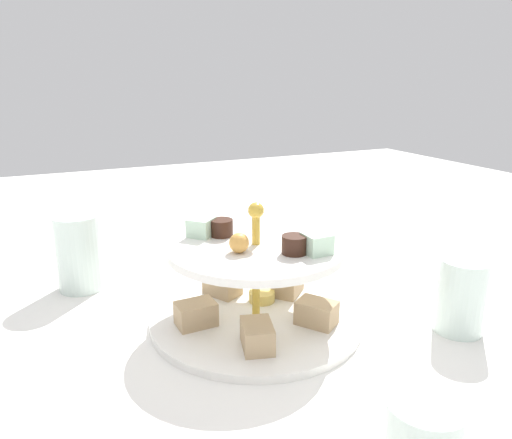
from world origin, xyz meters
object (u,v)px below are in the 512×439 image
water_glass_short_left (423,438)px  water_glass_tall_right (79,252)px  water_glass_mid_back (461,296)px  tiered_serving_stand (256,289)px  butter_knife_left (292,240)px

water_glass_short_left → water_glass_tall_right: bearing=23.1°
water_glass_short_left → water_glass_mid_back: bearing=-52.8°
tiered_serving_stand → butter_knife_left: size_ratio=1.61×
water_glass_tall_right → water_glass_mid_back: water_glass_tall_right is taller
butter_knife_left → water_glass_mid_back: bearing=137.3°
tiered_serving_stand → water_glass_tall_right: bearing=43.2°
water_glass_short_left → butter_knife_left: 0.58m
tiered_serving_stand → water_glass_short_left: bearing=-176.9°
tiered_serving_stand → water_glass_tall_right: tiered_serving_stand is taller
water_glass_tall_right → water_glass_short_left: (-0.49, -0.21, -0.02)m
tiered_serving_stand → water_glass_short_left: (-0.28, -0.02, -0.01)m
tiered_serving_stand → butter_knife_left: tiered_serving_stand is taller
water_glass_mid_back → water_glass_tall_right: bearing=51.3°
water_glass_tall_right → butter_knife_left: (0.06, -0.40, -0.06)m
butter_knife_left → water_glass_mid_back: water_glass_mid_back is taller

